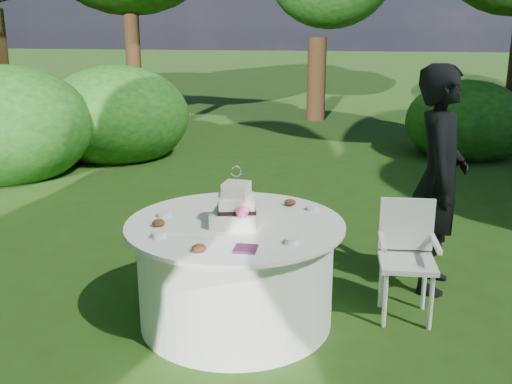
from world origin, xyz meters
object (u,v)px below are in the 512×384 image
Objects in this scene: chair at (407,250)px; guest at (439,180)px; napkins at (246,249)px; cake at (237,209)px; table at (236,272)px.

guest is at bearing 63.72° from chair.
napkins is 0.51m from cake.
napkins is at bearing 145.07° from guest.
cake is at bearing -65.58° from table.
cake is (0.02, -0.04, 0.50)m from table.
guest reaches higher than table.
guest is at bearing 31.02° from cake.
napkins is 0.08× the size of guest.
chair is at bearing 163.21° from guest.
table is at bearing -166.13° from chair.
napkins is 0.09× the size of table.
cake is (-0.14, 0.47, 0.10)m from napkins.
napkins is 0.33× the size of cake.
table is at bearing 128.91° from guest.
guest is 2.09× the size of chair.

